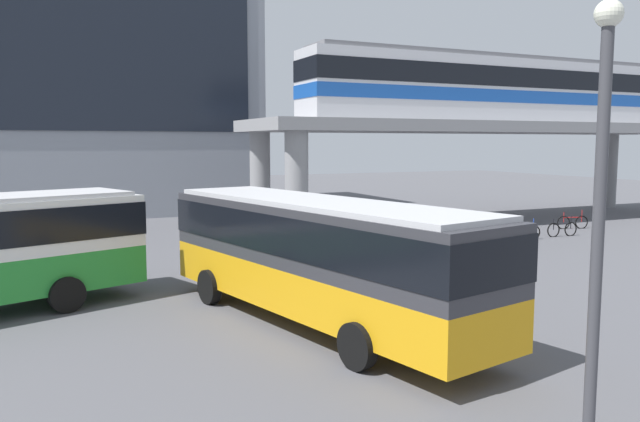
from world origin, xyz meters
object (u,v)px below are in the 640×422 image
Objects in this scene: bus_main at (316,248)px; pedestrian_by_bike_rack at (390,225)px; bicycle_black at (562,229)px; train at (489,89)px; bicycle_red at (573,222)px; pedestrian_walking_across at (295,233)px; bicycle_blue at (523,232)px; station_building at (58,62)px; bicycle_silver at (456,234)px.

pedestrian_by_bike_rack is at bearing 50.69° from bus_main.
bicycle_black is 0.99× the size of pedestrian_by_bike_rack.
train is at bearing 26.28° from pedestrian_by_bike_rack.
pedestrian_walking_across is at bearing -179.31° from bicycle_red.
pedestrian_by_bike_rack is at bearing 163.67° from bicycle_blue.
pedestrian_by_bike_rack reaches higher than bicycle_black.
station_building is 13.67× the size of bicycle_black.
train is 12.59m from pedestrian_by_bike_rack.
bus_main is 6.49× the size of bicycle_blue.
bus_main reaches higher than bicycle_blue.
bicycle_red is 1.00× the size of pedestrian_walking_across.
bus_main is at bearing -152.52° from bicycle_red.
bicycle_black is at bearing 26.31° from bus_main.
bicycle_red is 1.02× the size of bicycle_silver.
pedestrian_by_bike_rack is at bearing 179.88° from bicycle_red.
pedestrian_by_bike_rack is (-9.43, -4.66, -6.92)m from train.
pedestrian_walking_across is (-13.70, 1.63, 0.45)m from bicycle_black.
bicycle_blue is at bearing -15.68° from bicycle_silver.
bicycle_black is 13.81m from pedestrian_walking_across.
pedestrian_by_bike_rack is 4.90m from pedestrian_walking_across.
station_building reaches higher than bicycle_blue.
bicycle_blue is (14.83, 8.58, -1.63)m from bus_main.
bicycle_blue is 0.98× the size of bicycle_black.
bus_main is (4.57, -30.51, -7.88)m from station_building.
bicycle_silver is 3.23m from pedestrian_by_bike_rack.
pedestrian_by_bike_rack is (13.11, -20.09, -9.02)m from station_building.
bus_main is 10.90m from pedestrian_walking_across.
station_building reaches higher than bicycle_black.
station_building is 32.44m from bicycle_black.
pedestrian_by_bike_rack reaches higher than bicycle_blue.
bicycle_black is at bearing -45.03° from station_building.
bicycle_blue is at bearing -160.59° from bicycle_red.
pedestrian_walking_across reaches higher than bicycle_red.
pedestrian_walking_across is at bearing 70.36° from bus_main.
bicycle_red and bicycle_black have the same top height.
train is at bearing 40.02° from bus_main.
bus_main is at bearing -153.69° from bicycle_black.
bicycle_black is at bearing -0.08° from bicycle_blue.
bicycle_red is 5.48m from bicycle_blue.
station_building reaches higher than bus_main.
pedestrian_by_bike_rack reaches higher than pedestrian_walking_across.
bicycle_black is at bearing -9.02° from bicycle_silver.
bicycle_silver is 5.83m from bicycle_black.
train is 13.53× the size of bicycle_red.
station_building is 14.41× the size of bicycle_silver.
bus_main is (-17.96, -15.08, -5.78)m from train.
bus_main is 6.56× the size of pedestrian_walking_across.
train is at bearing 41.22° from bicycle_silver.
pedestrian_walking_across is (-4.89, -0.22, -0.04)m from pedestrian_by_bike_rack.
bicycle_red is at bearing 6.17° from bicycle_silver.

